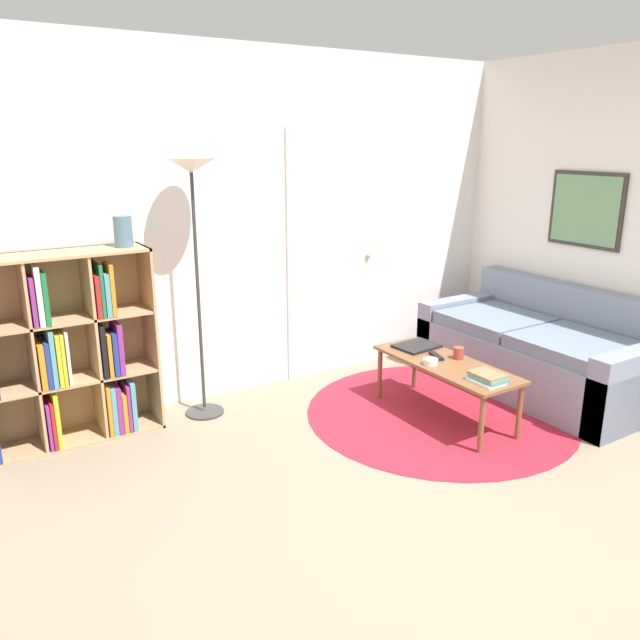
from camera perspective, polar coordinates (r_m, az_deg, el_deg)
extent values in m
plane|color=gray|center=(3.36, 14.70, -19.63)|extent=(14.00, 14.00, 0.00)
cube|color=silver|center=(4.83, -6.50, 8.54)|extent=(7.72, 0.05, 2.60)
cube|color=white|center=(5.22, 1.43, 6.03)|extent=(0.92, 0.02, 2.03)
sphere|color=tan|center=(5.39, 4.42, 5.88)|extent=(0.04, 0.04, 0.04)
cube|color=silver|center=(5.44, 23.63, 8.16)|extent=(0.05, 5.50, 2.60)
cube|color=#332D28|center=(5.42, 23.15, 9.26)|extent=(0.02, 0.65, 0.59)
cube|color=#669366|center=(5.41, 23.08, 9.26)|extent=(0.01, 0.59, 0.53)
cylinder|color=maroon|center=(4.72, 10.88, -8.29)|extent=(1.95, 1.95, 0.01)
cube|color=tan|center=(4.46, -15.27, -1.40)|extent=(0.02, 0.34, 1.26)
cube|color=tan|center=(4.20, -23.35, 5.49)|extent=(1.16, 0.34, 0.02)
cube|color=tan|center=(4.57, -21.59, -9.95)|extent=(1.16, 0.34, 0.02)
cube|color=tan|center=(4.50, -22.81, -1.99)|extent=(1.16, 0.02, 1.26)
cube|color=tan|center=(4.32, -24.86, -2.94)|extent=(0.02, 0.32, 1.22)
cube|color=tan|center=(4.38, -20.04, -2.18)|extent=(0.02, 0.32, 1.22)
cube|color=tan|center=(4.41, -22.15, -5.07)|extent=(1.12, 0.32, 0.02)
cube|color=tan|center=(4.29, -22.73, 0.02)|extent=(1.12, 0.32, 0.02)
cube|color=#7F287A|center=(4.45, -23.70, -8.64)|extent=(0.02, 0.24, 0.31)
cube|color=#B21E23|center=(4.43, -23.34, -8.61)|extent=(0.02, 0.21, 0.32)
cube|color=gold|center=(4.45, -23.08, -8.13)|extent=(0.03, 0.25, 0.37)
cube|color=orange|center=(4.49, -18.98, -7.58)|extent=(0.02, 0.24, 0.35)
cube|color=teal|center=(4.50, -18.60, -7.57)|extent=(0.03, 0.24, 0.34)
cube|color=#7F287A|center=(4.52, -18.21, -7.48)|extent=(0.03, 0.27, 0.33)
cube|color=orange|center=(4.52, -17.67, -7.83)|extent=(0.03, 0.21, 0.28)
cube|color=#7F287A|center=(4.52, -17.38, -7.40)|extent=(0.02, 0.24, 0.33)
cube|color=teal|center=(4.52, -16.96, -7.27)|extent=(0.03, 0.22, 0.35)
cube|color=orange|center=(4.31, -24.25, -3.63)|extent=(0.03, 0.26, 0.29)
cube|color=navy|center=(4.30, -23.78, -3.54)|extent=(0.03, 0.24, 0.30)
cube|color=teal|center=(4.28, -23.40, -3.08)|extent=(0.03, 0.21, 0.37)
cube|color=gold|center=(4.29, -22.94, -3.20)|extent=(0.02, 0.21, 0.34)
cube|color=gold|center=(4.31, -22.64, -3.07)|extent=(0.02, 0.25, 0.34)
cube|color=silver|center=(4.32, -22.31, -2.91)|extent=(0.02, 0.27, 0.35)
cube|color=black|center=(4.34, -19.44, -2.51)|extent=(0.03, 0.23, 0.35)
cube|color=orange|center=(4.36, -18.95, -2.83)|extent=(0.02, 0.23, 0.29)
cube|color=navy|center=(4.35, -18.43, -2.82)|extent=(0.03, 0.19, 0.29)
cube|color=#7F287A|center=(4.36, -18.05, -2.35)|extent=(0.03, 0.22, 0.35)
cube|color=#7F287A|center=(4.19, -24.95, 1.70)|extent=(0.03, 0.25, 0.30)
cube|color=silver|center=(4.16, -24.44, 2.10)|extent=(0.03, 0.19, 0.37)
cube|color=#196B38|center=(4.19, -23.99, 1.94)|extent=(0.03, 0.23, 0.32)
cube|color=#B21E23|center=(4.24, -19.89, 2.18)|extent=(0.03, 0.21, 0.27)
cube|color=#196B38|center=(4.26, -19.64, 2.74)|extent=(0.02, 0.27, 0.34)
cube|color=teal|center=(4.25, -19.11, 2.33)|extent=(0.03, 0.21, 0.28)
cube|color=orange|center=(4.24, -18.69, 2.73)|extent=(0.03, 0.19, 0.34)
cylinder|color=#333333|center=(4.71, -10.48, -8.26)|extent=(0.28, 0.28, 0.01)
cylinder|color=#333333|center=(4.42, -11.08, 2.47)|extent=(0.02, 0.02, 1.72)
cone|color=white|center=(4.30, -11.72, 13.68)|extent=(0.34, 0.34, 0.10)
cube|color=gray|center=(5.29, 19.10, -3.67)|extent=(0.92, 1.83, 0.44)
cube|color=gray|center=(5.52, 21.75, -1.10)|extent=(0.16, 1.83, 0.80)
cube|color=gray|center=(4.83, 26.87, -5.59)|extent=(0.92, 0.16, 0.58)
cube|color=gray|center=(5.79, 12.78, -0.72)|extent=(0.92, 0.16, 0.58)
cube|color=slate|center=(4.93, 22.18, -2.13)|extent=(0.72, 0.74, 0.10)
cube|color=slate|center=(5.38, 15.72, -0.04)|extent=(0.72, 0.74, 0.10)
cube|color=brown|center=(4.51, 11.44, -3.93)|extent=(0.43, 1.14, 0.02)
cylinder|color=brown|center=(4.13, 14.55, -9.23)|extent=(0.04, 0.04, 0.40)
cylinder|color=brown|center=(4.85, 5.49, -4.88)|extent=(0.04, 0.04, 0.40)
cylinder|color=brown|center=(4.38, 17.77, -8.01)|extent=(0.04, 0.04, 0.40)
cylinder|color=brown|center=(5.06, 8.66, -4.07)|extent=(0.04, 0.04, 0.40)
cube|color=black|center=(4.78, 8.83, -2.37)|extent=(0.33, 0.27, 0.02)
cylinder|color=silver|center=(4.43, 10.07, -3.76)|extent=(0.10, 0.10, 0.04)
cube|color=silver|center=(4.20, 14.95, -5.44)|extent=(0.17, 0.21, 0.02)
cube|color=teal|center=(4.20, 15.13, -5.11)|extent=(0.17, 0.21, 0.03)
cube|color=olive|center=(4.19, 15.06, -4.81)|extent=(0.17, 0.21, 0.02)
cylinder|color=#A33D33|center=(4.58, 12.56, -2.96)|extent=(0.07, 0.07, 0.09)
cube|color=black|center=(4.59, 10.59, -3.25)|extent=(0.09, 0.17, 0.02)
cylinder|color=slate|center=(4.27, -17.56, 7.73)|extent=(0.12, 0.12, 0.20)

